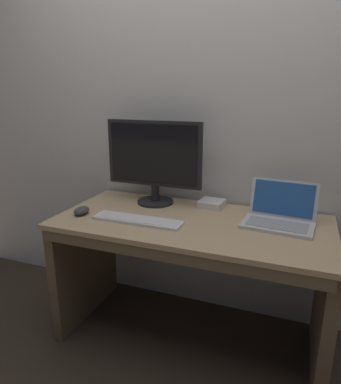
{
  "coord_description": "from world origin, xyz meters",
  "views": [
    {
      "loc": [
        0.5,
        -1.62,
        1.36
      ],
      "look_at": [
        -0.12,
        0.0,
        0.85
      ],
      "focal_mm": 32.59,
      "sensor_mm": 36.0,
      "label": 1
    }
  ],
  "objects_px": {
    "laptop_silver": "(279,217)",
    "computer_mouse": "(82,211)",
    "external_monitor": "(154,160)",
    "wired_keyboard": "(138,220)",
    "external_drive_box": "(212,203)"
  },
  "relations": [
    {
      "from": "laptop_silver",
      "to": "external_monitor",
      "type": "bearing_deg",
      "value": 173.22
    },
    {
      "from": "laptop_silver",
      "to": "external_drive_box",
      "type": "bearing_deg",
      "value": 158.91
    },
    {
      "from": "laptop_silver",
      "to": "computer_mouse",
      "type": "xyz_separation_m",
      "value": [
        -1.01,
        -0.23,
        -0.02
      ]
    },
    {
      "from": "external_monitor",
      "to": "computer_mouse",
      "type": "bearing_deg",
      "value": -132.75
    },
    {
      "from": "wired_keyboard",
      "to": "computer_mouse",
      "type": "height_order",
      "value": "computer_mouse"
    },
    {
      "from": "laptop_silver",
      "to": "wired_keyboard",
      "type": "distance_m",
      "value": 0.71
    },
    {
      "from": "wired_keyboard",
      "to": "computer_mouse",
      "type": "distance_m",
      "value": 0.33
    },
    {
      "from": "external_drive_box",
      "to": "laptop_silver",
      "type": "bearing_deg",
      "value": -21.09
    },
    {
      "from": "external_monitor",
      "to": "computer_mouse",
      "type": "height_order",
      "value": "external_monitor"
    },
    {
      "from": "external_monitor",
      "to": "computer_mouse",
      "type": "xyz_separation_m",
      "value": [
        -0.29,
        -0.32,
        -0.24
      ]
    },
    {
      "from": "external_monitor",
      "to": "wired_keyboard",
      "type": "bearing_deg",
      "value": -82.75
    },
    {
      "from": "wired_keyboard",
      "to": "external_drive_box",
      "type": "relative_size",
      "value": 3.54
    },
    {
      "from": "wired_keyboard",
      "to": "external_drive_box",
      "type": "distance_m",
      "value": 0.47
    },
    {
      "from": "external_monitor",
      "to": "external_drive_box",
      "type": "height_order",
      "value": "external_monitor"
    },
    {
      "from": "wired_keyboard",
      "to": "external_drive_box",
      "type": "height_order",
      "value": "external_drive_box"
    }
  ]
}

